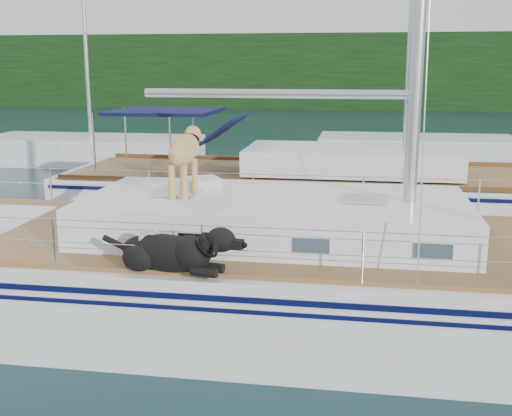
# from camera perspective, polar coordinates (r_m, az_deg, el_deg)

# --- Properties ---
(ground) EXTENTS (120.00, 120.00, 0.00)m
(ground) POSITION_cam_1_polar(r_m,az_deg,el_deg) (9.48, -3.23, -9.64)
(ground) COLOR black
(ground) RESTS_ON ground
(tree_line) EXTENTS (90.00, 3.00, 6.00)m
(tree_line) POSITION_cam_1_polar(r_m,az_deg,el_deg) (53.59, 7.40, 11.94)
(tree_line) COLOR black
(tree_line) RESTS_ON ground
(shore_bank) EXTENTS (92.00, 1.00, 1.20)m
(shore_bank) POSITION_cam_1_polar(r_m,az_deg,el_deg) (54.87, 7.38, 9.44)
(shore_bank) COLOR #595147
(shore_bank) RESTS_ON ground
(main_sailboat) EXTENTS (12.00, 3.94, 14.01)m
(main_sailboat) POSITION_cam_1_polar(r_m,az_deg,el_deg) (9.22, -2.76, -5.79)
(main_sailboat) COLOR white
(main_sailboat) RESTS_ON ground
(neighbor_sailboat) EXTENTS (11.00, 3.50, 13.30)m
(neighbor_sailboat) POSITION_cam_1_polar(r_m,az_deg,el_deg) (15.11, 4.26, 1.31)
(neighbor_sailboat) COLOR white
(neighbor_sailboat) RESTS_ON ground
(bg_boat_west) EXTENTS (8.00, 3.00, 11.65)m
(bg_boat_west) POSITION_cam_1_polar(r_m,az_deg,el_deg) (24.84, -14.40, 4.99)
(bg_boat_west) COLOR white
(bg_boat_west) RESTS_ON ground
(bg_boat_center) EXTENTS (7.20, 3.00, 11.65)m
(bg_boat_center) POSITION_cam_1_polar(r_m,az_deg,el_deg) (24.84, 14.06, 5.02)
(bg_boat_center) COLOR white
(bg_boat_center) RESTS_ON ground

